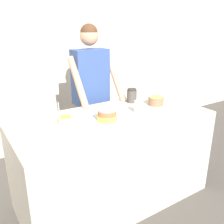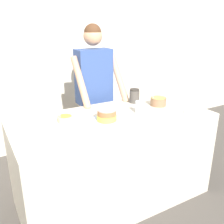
# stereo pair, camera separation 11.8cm
# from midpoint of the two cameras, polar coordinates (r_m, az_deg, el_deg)

# --- Properties ---
(ground_plane) EXTENTS (14.00, 14.00, 0.00)m
(ground_plane) POSITION_cam_midpoint_polar(r_m,az_deg,el_deg) (2.57, 7.20, -23.92)
(ground_plane) COLOR #4C4742
(wall_back) EXTENTS (10.00, 0.05, 2.60)m
(wall_back) POSITION_cam_midpoint_polar(r_m,az_deg,el_deg) (3.65, -10.95, 12.07)
(wall_back) COLOR beige
(wall_back) RESTS_ON ground_plane
(counter) EXTENTS (1.91, 0.89, 0.92)m
(counter) POSITION_cam_midpoint_polar(r_m,az_deg,el_deg) (2.58, 1.73, -10.69)
(counter) COLOR beige
(counter) RESTS_ON ground_plane
(person_baker) EXTENTS (0.55, 0.49, 1.76)m
(person_baker) POSITION_cam_midpoint_polar(r_m,az_deg,el_deg) (2.98, -2.92, 6.13)
(person_baker) COLOR #2D2D38
(person_baker) RESTS_ON ground_plane
(cake) EXTENTS (0.31, 0.31, 0.12)m
(cake) POSITION_cam_midpoint_polar(r_m,az_deg,el_deg) (2.26, 0.28, -1.00)
(cake) COLOR silver
(cake) RESTS_ON counter
(frosting_bowl_yellow) EXTENTS (0.17, 0.17, 0.14)m
(frosting_bowl_yellow) POSITION_cam_midpoint_polar(r_m,az_deg,el_deg) (2.75, 11.75, 2.43)
(frosting_bowl_yellow) COLOR #936B4C
(frosting_bowl_yellow) RESTS_ON counter
(frosting_bowl_orange) EXTENTS (0.13, 0.13, 0.19)m
(frosting_bowl_orange) POSITION_cam_midpoint_polar(r_m,az_deg,el_deg) (2.28, -9.20, -1.49)
(frosting_bowl_orange) COLOR beige
(frosting_bowl_orange) RESTS_ON counter
(drinking_glass) EXTENTS (0.06, 0.06, 0.12)m
(drinking_glass) POSITION_cam_midpoint_polar(r_m,az_deg,el_deg) (2.49, 7.40, 1.12)
(drinking_glass) COLOR silver
(drinking_glass) RESTS_ON counter
(ceramic_plate) EXTENTS (0.23, 0.23, 0.01)m
(ceramic_plate) POSITION_cam_midpoint_polar(r_m,az_deg,el_deg) (2.64, 19.82, -0.07)
(ceramic_plate) COLOR silver
(ceramic_plate) RESTS_ON counter
(stoneware_jar) EXTENTS (0.11, 0.11, 0.16)m
(stoneware_jar) POSITION_cam_midpoint_polar(r_m,az_deg,el_deg) (2.80, 6.34, 3.67)
(stoneware_jar) COLOR #4C4742
(stoneware_jar) RESTS_ON counter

